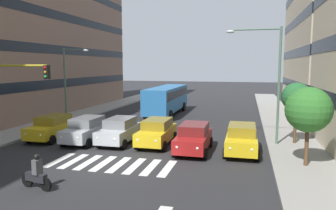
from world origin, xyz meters
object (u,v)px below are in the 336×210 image
(car_5, at_px, (53,127))
(street_tree_1, at_px, (296,97))
(car_1, at_px, (194,137))
(car_3, at_px, (120,130))
(car_0, at_px, (242,139))
(street_lamp_right, at_px, (69,77))
(motorcycle_with_rider, at_px, (36,175))
(street_lamp_left, at_px, (270,73))
(car_2, at_px, (157,132))
(street_tree_0, at_px, (308,110))
(bus_behind_traffic, at_px, (167,97))
(car_4, at_px, (86,129))

(car_5, bearing_deg, street_tree_1, -172.22)
(car_1, relative_size, car_3, 1.00)
(car_0, height_order, street_lamp_right, street_lamp_right)
(car_0, height_order, motorcycle_with_rider, car_0)
(motorcycle_with_rider, relative_size, street_lamp_left, 0.22)
(car_2, xyz_separation_m, street_tree_0, (-8.87, 2.94, 2.18))
(car_2, xyz_separation_m, street_tree_1, (-8.99, -2.12, 2.33))
(bus_behind_traffic, xyz_separation_m, street_tree_1, (-11.59, 11.12, 1.35))
(car_3, relative_size, street_tree_0, 1.09)
(car_1, relative_size, car_5, 1.00)
(car_4, height_order, street_tree_0, street_tree_0)
(car_0, distance_m, car_3, 8.20)
(car_5, bearing_deg, motorcycle_with_rider, 119.59)
(car_3, bearing_deg, motorcycle_with_rider, 88.09)
(car_3, distance_m, street_lamp_left, 10.73)
(car_5, height_order, street_lamp_left, street_lamp_left)
(car_3, bearing_deg, car_5, 0.39)
(car_5, xyz_separation_m, street_tree_0, (-16.66, 2.78, 2.18))
(car_3, relative_size, car_4, 1.00)
(car_1, distance_m, street_tree_1, 7.46)
(car_0, distance_m, car_1, 2.92)
(car_0, xyz_separation_m, street_lamp_right, (15.45, -6.48, 3.36))
(car_5, relative_size, street_tree_1, 1.10)
(bus_behind_traffic, height_order, motorcycle_with_rider, bus_behind_traffic)
(car_1, bearing_deg, street_tree_1, -152.80)
(car_1, bearing_deg, car_0, -172.35)
(street_lamp_left, bearing_deg, car_4, 9.06)
(car_3, xyz_separation_m, car_4, (2.36, 0.27, 0.00))
(car_0, xyz_separation_m, car_3, (8.18, -0.60, 0.00))
(car_4, bearing_deg, car_0, 178.24)
(car_5, height_order, street_tree_0, street_tree_0)
(bus_behind_traffic, distance_m, street_tree_1, 16.12)
(car_4, height_order, car_5, same)
(car_5, xyz_separation_m, street_tree_1, (-16.77, -2.29, 2.33))
(bus_behind_traffic, bearing_deg, street_lamp_right, 45.86)
(car_5, bearing_deg, car_3, -179.61)
(bus_behind_traffic, bearing_deg, motorcycle_with_rider, 89.25)
(car_5, height_order, street_tree_1, street_tree_1)
(bus_behind_traffic, xyz_separation_m, street_lamp_right, (7.27, 7.49, 2.39))
(car_2, height_order, car_4, same)
(car_2, bearing_deg, car_5, 1.22)
(car_1, distance_m, car_4, 7.69)
(car_2, relative_size, street_tree_0, 1.09)
(car_2, xyz_separation_m, street_lamp_left, (-7.22, -1.54, 3.96))
(car_0, height_order, car_1, same)
(car_3, height_order, car_4, same)
(motorcycle_with_rider, relative_size, street_lamp_right, 0.25)
(bus_behind_traffic, relative_size, street_lamp_right, 1.56)
(street_lamp_right, bearing_deg, street_tree_0, 155.10)
(street_lamp_right, bearing_deg, car_2, 149.76)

